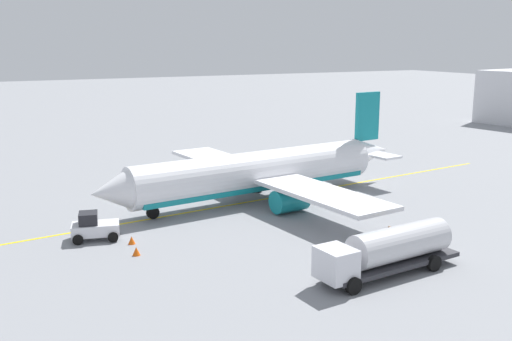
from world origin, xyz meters
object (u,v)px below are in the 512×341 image
fuel_tanker (388,249)px  safety_cone_wingtip (136,251)px  safety_cone_nose (132,240)px  pushback_tug (94,227)px  refueling_worker (389,237)px  airplane (260,172)px

fuel_tanker → safety_cone_wingtip: bearing=-38.9°
safety_cone_nose → safety_cone_wingtip: bearing=81.6°
pushback_tug → refueling_worker: size_ratio=2.32×
pushback_tug → safety_cone_nose: 3.38m
airplane → safety_cone_nose: airplane is taller
pushback_tug → safety_cone_wingtip: size_ratio=6.21×
safety_cone_wingtip → pushback_tug: bearing=-69.1°
pushback_tug → safety_cone_nose: bearing=133.4°
airplane → fuel_tanker: size_ratio=3.04×
airplane → refueling_worker: 16.75m
safety_cone_nose → pushback_tug: bearing=-46.6°
safety_cone_wingtip → airplane: bearing=-148.0°
airplane → pushback_tug: (16.96, 4.44, -1.74)m
fuel_tanker → pushback_tug: (15.68, -16.08, -0.72)m
airplane → pushback_tug: airplane is taller
fuel_tanker → refueling_worker: 5.39m
refueling_worker → airplane: bearing=-82.4°
fuel_tanker → refueling_worker: fuel_tanker is taller
fuel_tanker → pushback_tug: fuel_tanker is taller
airplane → pushback_tug: 17.61m
safety_cone_wingtip → refueling_worker: bearing=157.7°
fuel_tanker → safety_cone_nose: 19.21m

